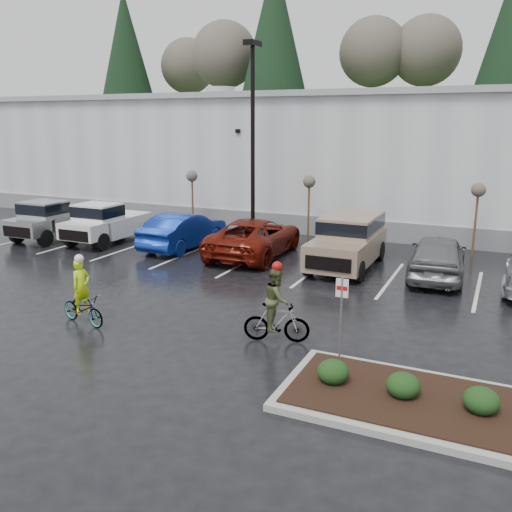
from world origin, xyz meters
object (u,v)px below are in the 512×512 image
at_px(sapling_west, 192,179).
at_px(cyclist_olive, 277,313).
at_px(car_red, 255,237).
at_px(sapling_mid, 309,185).
at_px(sapling_east, 478,194).
at_px(car_blue, 184,230).
at_px(lamppost, 253,121).
at_px(fire_lane_sign, 341,310).
at_px(suv_tan, 347,242).
at_px(car_grey, 437,256).
at_px(cyclist_hivis, 83,302).
at_px(pickup_silver, 58,218).
at_px(pickup_white, 111,221).

relative_size(sapling_west, cyclist_olive, 1.45).
bearing_deg(sapling_west, car_red, -34.59).
bearing_deg(sapling_mid, sapling_east, 0.00).
bearing_deg(car_blue, lamppost, -127.09).
height_order(sapling_east, fire_lane_sign, sapling_east).
bearing_deg(cyclist_olive, sapling_west, 22.70).
xyz_separation_m(suv_tan, car_grey, (3.45, -0.00, -0.20)).
distance_m(lamppost, car_red, 5.72).
xyz_separation_m(sapling_west, cyclist_olive, (9.86, -12.07, -1.92)).
bearing_deg(cyclist_olive, cyclist_hivis, 84.98).
relative_size(pickup_silver, pickup_white, 1.00).
xyz_separation_m(car_grey, cyclist_hivis, (-8.68, -9.24, -0.18)).
bearing_deg(fire_lane_sign, cyclist_hivis, -176.93).
xyz_separation_m(sapling_mid, pickup_white, (-8.74, -3.93, -1.75)).
bearing_deg(sapling_west, cyclist_olive, -50.75).
height_order(fire_lane_sign, pickup_white, fire_lane_sign).
bearing_deg(car_red, sapling_mid, -109.99).
relative_size(lamppost, pickup_white, 1.77).
bearing_deg(cyclist_olive, pickup_white, 39.53).
distance_m(cyclist_hivis, cyclist_olive, 5.69).
bearing_deg(car_grey, lamppost, -21.98).
height_order(lamppost, sapling_west, lamppost).
distance_m(car_blue, cyclist_hivis, 9.78).
bearing_deg(pickup_white, car_grey, -0.13).
bearing_deg(sapling_west, suv_tan, -22.58).
distance_m(sapling_mid, fire_lane_sign, 13.92).
bearing_deg(cyclist_olive, car_grey, -37.57).
xyz_separation_m(sapling_mid, suv_tan, (3.02, -3.96, -1.70)).
height_order(sapling_west, suv_tan, sapling_west).
distance_m(fire_lane_sign, suv_tan, 9.14).
xyz_separation_m(sapling_east, fire_lane_sign, (-2.20, -12.80, -1.32)).
bearing_deg(lamppost, cyclist_hivis, -88.63).
xyz_separation_m(sapling_east, car_grey, (-1.02, -3.96, -1.90)).
bearing_deg(lamppost, sapling_west, 165.96).
relative_size(car_red, car_grey, 1.21).
height_order(car_grey, cyclist_hivis, cyclist_hivis).
height_order(sapling_west, car_red, sapling_west).
distance_m(sapling_east, cyclist_olive, 12.90).
bearing_deg(sapling_east, lamppost, -174.29).
height_order(fire_lane_sign, cyclist_olive, cyclist_olive).
height_order(car_blue, cyclist_hivis, cyclist_hivis).
height_order(sapling_mid, fire_lane_sign, sapling_mid).
relative_size(sapling_west, fire_lane_sign, 1.45).
height_order(fire_lane_sign, car_grey, fire_lane_sign).
relative_size(sapling_west, pickup_white, 0.62).
bearing_deg(suv_tan, cyclist_olive, -87.59).
bearing_deg(pickup_white, sapling_east, 13.59).
relative_size(sapling_mid, car_red, 0.54).
bearing_deg(cyclist_olive, car_blue, 27.60).
height_order(sapling_west, car_grey, sapling_west).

